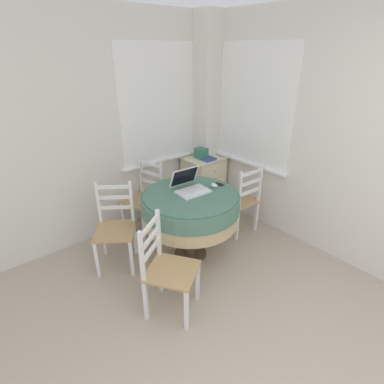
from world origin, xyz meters
name	(u,v)px	position (x,y,z in m)	size (l,w,h in m)	color
corner_room_shell	(221,141)	(1.19, 1.94, 1.28)	(4.31, 4.92, 2.55)	silver
round_dining_table	(190,207)	(0.85, 2.01, 0.62)	(1.03, 1.03, 0.77)	#4C3D2D
laptop	(190,186)	(0.90, 2.08, 0.82)	(0.36, 0.35, 0.23)	white
computer_mouse	(214,185)	(1.15, 1.97, 0.79)	(0.06, 0.09, 0.04)	white
cell_phone	(219,184)	(1.24, 1.98, 0.77)	(0.08, 0.12, 0.01)	black
dining_chair_near_back_window	(145,198)	(0.78, 2.81, 0.43)	(0.50, 0.49, 0.89)	tan
dining_chair_near_right_window	(240,200)	(1.64, 2.00, 0.43)	(0.41, 0.43, 0.89)	tan
dining_chair_camera_near	(167,269)	(0.20, 1.55, 0.43)	(0.56, 0.56, 0.89)	tan
dining_chair_left_flank	(116,228)	(0.17, 2.43, 0.43)	(0.56, 0.57, 0.89)	tan
corner_cabinet	(203,182)	(1.76, 2.80, 0.37)	(0.52, 0.47, 0.74)	beige
storage_box	(201,153)	(1.72, 2.82, 0.81)	(0.15, 0.14, 0.14)	#387A5B
book_on_cabinet	(207,159)	(1.74, 2.72, 0.76)	(0.18, 0.20, 0.02)	#33478C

